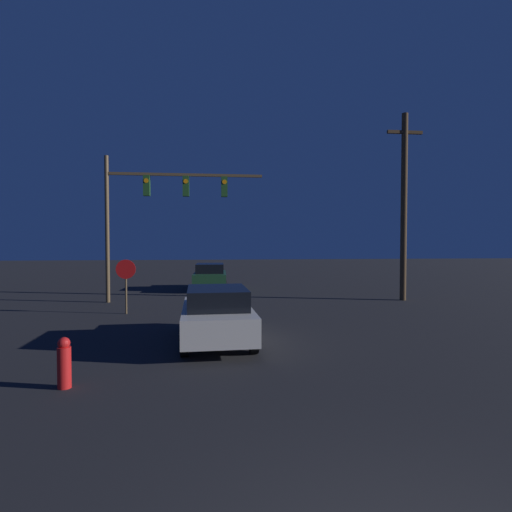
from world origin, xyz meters
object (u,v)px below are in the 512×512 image
(traffic_signal_mast, at_px, (155,201))
(stop_sign, at_px, (126,276))
(car_near, at_px, (217,314))
(car_far, at_px, (210,276))
(utility_pole, at_px, (404,204))
(fire_hydrant, at_px, (64,363))

(traffic_signal_mast, height_order, stop_sign, traffic_signal_mast)
(car_near, height_order, traffic_signal_mast, traffic_signal_mast)
(car_near, height_order, car_far, same)
(car_near, height_order, utility_pole, utility_pole)
(car_far, bearing_deg, car_near, -87.54)
(fire_hydrant, bearing_deg, traffic_signal_mast, 89.14)
(car_near, distance_m, fire_hydrant, 4.11)
(stop_sign, xyz_separation_m, fire_hydrant, (0.49, -7.66, -0.94))
(car_near, distance_m, stop_sign, 5.74)
(car_far, bearing_deg, fire_hydrant, -98.29)
(traffic_signal_mast, xyz_separation_m, stop_sign, (-0.65, -3.03, -3.08))
(car_far, distance_m, traffic_signal_mast, 6.24)
(car_near, bearing_deg, stop_sign, 123.24)
(traffic_signal_mast, relative_size, utility_pole, 0.82)
(car_near, xyz_separation_m, utility_pole, (8.60, 6.89, 3.65))
(car_near, bearing_deg, fire_hydrant, -135.04)
(car_far, height_order, traffic_signal_mast, traffic_signal_mast)
(car_far, relative_size, traffic_signal_mast, 0.58)
(traffic_signal_mast, bearing_deg, car_near, -71.06)
(traffic_signal_mast, bearing_deg, fire_hydrant, -90.86)
(stop_sign, bearing_deg, utility_pole, 10.59)
(traffic_signal_mast, xyz_separation_m, utility_pole, (11.24, -0.80, -0.08))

